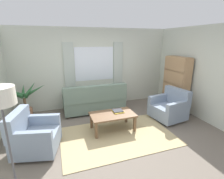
{
  "coord_description": "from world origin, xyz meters",
  "views": [
    {
      "loc": [
        -1.29,
        -3.31,
        2.2
      ],
      "look_at": [
        0.1,
        0.7,
        0.96
      ],
      "focal_mm": 27.04,
      "sensor_mm": 36.0,
      "label": 1
    }
  ],
  "objects_px": {
    "coffee_table": "(113,116)",
    "bookshelf": "(176,83)",
    "armchair_left": "(34,136)",
    "standing_lamp": "(1,105)",
    "couch": "(94,101)",
    "potted_plant": "(25,103)",
    "armchair_right": "(170,107)",
    "book_stack_on_table": "(118,111)"
  },
  "relations": [
    {
      "from": "book_stack_on_table",
      "to": "potted_plant",
      "type": "bearing_deg",
      "value": 151.08
    },
    {
      "from": "potted_plant",
      "to": "standing_lamp",
      "type": "relative_size",
      "value": 0.7
    },
    {
      "from": "coffee_table",
      "to": "potted_plant",
      "type": "height_order",
      "value": "potted_plant"
    },
    {
      "from": "armchair_left",
      "to": "coffee_table",
      "type": "relative_size",
      "value": 0.92
    },
    {
      "from": "bookshelf",
      "to": "standing_lamp",
      "type": "bearing_deg",
      "value": 113.59
    },
    {
      "from": "book_stack_on_table",
      "to": "standing_lamp",
      "type": "distance_m",
      "value": 2.7
    },
    {
      "from": "potted_plant",
      "to": "armchair_right",
      "type": "bearing_deg",
      "value": -18.46
    },
    {
      "from": "armchair_right",
      "to": "coffee_table",
      "type": "xyz_separation_m",
      "value": [
        -1.76,
        -0.06,
        0.03
      ]
    },
    {
      "from": "bookshelf",
      "to": "book_stack_on_table",
      "type": "bearing_deg",
      "value": 103.6
    },
    {
      "from": "book_stack_on_table",
      "to": "standing_lamp",
      "type": "bearing_deg",
      "value": -147.56
    },
    {
      "from": "armchair_left",
      "to": "standing_lamp",
      "type": "height_order",
      "value": "standing_lamp"
    },
    {
      "from": "armchair_right",
      "to": "book_stack_on_table",
      "type": "distance_m",
      "value": 1.59
    },
    {
      "from": "potted_plant",
      "to": "bookshelf",
      "type": "xyz_separation_m",
      "value": [
        4.5,
        -0.75,
        0.38
      ]
    },
    {
      "from": "potted_plant",
      "to": "standing_lamp",
      "type": "height_order",
      "value": "standing_lamp"
    },
    {
      "from": "couch",
      "to": "potted_plant",
      "type": "relative_size",
      "value": 1.65
    },
    {
      "from": "armchair_left",
      "to": "standing_lamp",
      "type": "distance_m",
      "value": 1.45
    },
    {
      "from": "coffee_table",
      "to": "standing_lamp",
      "type": "xyz_separation_m",
      "value": [
        -1.97,
        -1.27,
        1.02
      ]
    },
    {
      "from": "coffee_table",
      "to": "bookshelf",
      "type": "xyz_separation_m",
      "value": [
        2.36,
        0.62,
        0.5
      ]
    },
    {
      "from": "armchair_left",
      "to": "coffee_table",
      "type": "height_order",
      "value": "armchair_left"
    },
    {
      "from": "book_stack_on_table",
      "to": "bookshelf",
      "type": "bearing_deg",
      "value": 13.6
    },
    {
      "from": "armchair_right",
      "to": "bookshelf",
      "type": "xyz_separation_m",
      "value": [
        0.6,
        0.55,
        0.53
      ]
    },
    {
      "from": "armchair_right",
      "to": "couch",
      "type": "bearing_deg",
      "value": -131.04
    },
    {
      "from": "armchair_right",
      "to": "bookshelf",
      "type": "bearing_deg",
      "value": 124.14
    },
    {
      "from": "couch",
      "to": "armchair_left",
      "type": "relative_size",
      "value": 1.88
    },
    {
      "from": "armchair_right",
      "to": "potted_plant",
      "type": "relative_size",
      "value": 0.82
    },
    {
      "from": "couch",
      "to": "armchair_right",
      "type": "xyz_separation_m",
      "value": [
        1.91,
        -1.22,
        -0.01
      ]
    },
    {
      "from": "standing_lamp",
      "to": "book_stack_on_table",
      "type": "bearing_deg",
      "value": 32.44
    },
    {
      "from": "couch",
      "to": "standing_lamp",
      "type": "bearing_deg",
      "value": 54.72
    },
    {
      "from": "potted_plant",
      "to": "standing_lamp",
      "type": "xyz_separation_m",
      "value": [
        0.18,
        -2.64,
        0.9
      ]
    },
    {
      "from": "couch",
      "to": "coffee_table",
      "type": "xyz_separation_m",
      "value": [
        0.16,
        -1.28,
        0.01
      ]
    },
    {
      "from": "armchair_left",
      "to": "book_stack_on_table",
      "type": "bearing_deg",
      "value": -65.69
    },
    {
      "from": "armchair_left",
      "to": "book_stack_on_table",
      "type": "relative_size",
      "value": 3.5
    },
    {
      "from": "potted_plant",
      "to": "coffee_table",
      "type": "bearing_deg",
      "value": -32.51
    },
    {
      "from": "coffee_table",
      "to": "couch",
      "type": "bearing_deg",
      "value": 97.0
    },
    {
      "from": "couch",
      "to": "standing_lamp",
      "type": "xyz_separation_m",
      "value": [
        -1.81,
        -2.56,
        1.04
      ]
    },
    {
      "from": "couch",
      "to": "book_stack_on_table",
      "type": "height_order",
      "value": "couch"
    },
    {
      "from": "book_stack_on_table",
      "to": "bookshelf",
      "type": "relative_size",
      "value": 0.17
    },
    {
      "from": "armchair_right",
      "to": "potted_plant",
      "type": "xyz_separation_m",
      "value": [
        -3.9,
        1.3,
        0.15
      ]
    },
    {
      "from": "armchair_right",
      "to": "bookshelf",
      "type": "distance_m",
      "value": 0.97
    },
    {
      "from": "couch",
      "to": "book_stack_on_table",
      "type": "distance_m",
      "value": 1.24
    },
    {
      "from": "couch",
      "to": "potted_plant",
      "type": "distance_m",
      "value": 1.99
    },
    {
      "from": "coffee_table",
      "to": "bookshelf",
      "type": "distance_m",
      "value": 2.48
    }
  ]
}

